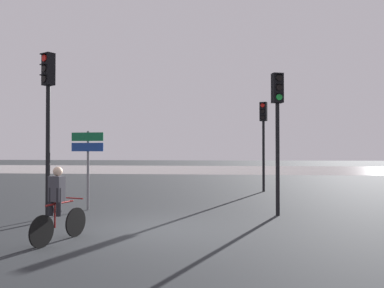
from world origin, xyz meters
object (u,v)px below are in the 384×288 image
at_px(traffic_light_near_right, 278,116).
at_px(traffic_light_far_right, 263,129).
at_px(traffic_light_near_left, 48,105).
at_px(direction_sign_post, 88,155).
at_px(cyclist, 58,204).

height_order(traffic_light_near_right, traffic_light_far_right, traffic_light_near_right).
bearing_deg(traffic_light_near_right, traffic_light_far_right, -107.79).
bearing_deg(traffic_light_far_right, traffic_light_near_left, 71.58).
relative_size(traffic_light_near_right, direction_sign_post, 1.65).
distance_m(traffic_light_near_right, direction_sign_post, 6.23).
relative_size(traffic_light_near_right, traffic_light_near_left, 0.92).
height_order(traffic_light_near_left, direction_sign_post, traffic_light_near_left).
bearing_deg(traffic_light_far_right, direction_sign_post, 65.53).
height_order(traffic_light_near_right, direction_sign_post, traffic_light_near_right).
height_order(traffic_light_far_right, traffic_light_near_left, traffic_light_near_left).
xyz_separation_m(direction_sign_post, cyclist, (0.93, -4.22, -0.97)).
relative_size(traffic_light_far_right, traffic_light_near_left, 0.91).
bearing_deg(direction_sign_post, traffic_light_near_right, 179.96).
distance_m(traffic_light_far_right, direction_sign_post, 8.82).
bearing_deg(traffic_light_near_left, cyclist, 152.00).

